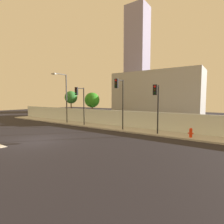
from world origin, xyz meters
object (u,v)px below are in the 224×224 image
object	(u,v)px
traffic_light_right	(120,93)
traffic_light_center	(156,98)
roadside_tree_leftmost	(71,97)
roadside_tree_midleft	(92,100)
street_lamp_curbside	(65,94)
traffic_light_left	(80,98)
fire_hydrant	(191,132)

from	to	relation	value
traffic_light_right	traffic_light_center	bearing A→B (deg)	1.90
traffic_light_right	roadside_tree_leftmost	size ratio (longest dim) A/B	1.14
roadside_tree_midleft	street_lamp_curbside	bearing A→B (deg)	-126.25
traffic_light_center	roadside_tree_midleft	xyz separation A→B (m)	(-10.43, 3.33, -0.24)
roadside_tree_midleft	traffic_light_right	bearing A→B (deg)	-27.37
traffic_light_left	roadside_tree_midleft	distance (m)	3.74
street_lamp_curbside	traffic_light_center	bearing A→B (deg)	-1.75
traffic_light_right	fire_hydrant	xyz separation A→B (m)	(6.53, 0.74, -3.29)
traffic_light_right	fire_hydrant	distance (m)	7.35
traffic_light_left	traffic_light_center	bearing A→B (deg)	1.19
traffic_light_right	fire_hydrant	size ratio (longest dim) A/B	6.57
fire_hydrant	roadside_tree_leftmost	distance (m)	17.91
traffic_light_right	roadside_tree_leftmost	world-z (taller)	traffic_light_right
traffic_light_left	traffic_light_right	distance (m)	5.49
street_lamp_curbside	roadside_tree_midleft	xyz separation A→B (m)	(2.16, 2.95, -0.84)
traffic_light_center	street_lamp_curbside	size ratio (longest dim) A/B	0.70
traffic_light_left	street_lamp_curbside	xyz separation A→B (m)	(-3.36, 0.58, 0.52)
street_lamp_curbside	traffic_light_left	bearing A→B (deg)	-9.74
roadside_tree_leftmost	street_lamp_curbside	bearing A→B (deg)	-54.83
traffic_light_center	street_lamp_curbside	world-z (taller)	street_lamp_curbside
traffic_light_left	traffic_light_right	xyz separation A→B (m)	(5.48, 0.07, 0.41)
traffic_light_right	traffic_light_left	bearing A→B (deg)	-179.29
roadside_tree_midleft	fire_hydrant	bearing A→B (deg)	-11.64
roadside_tree_leftmost	traffic_light_right	bearing A→B (deg)	-17.57
traffic_light_left	roadside_tree_midleft	xyz separation A→B (m)	(-1.20, 3.53, -0.32)
traffic_light_left	roadside_tree_leftmost	size ratio (longest dim) A/B	1.00
street_lamp_curbside	roadside_tree_midleft	size ratio (longest dim) A/B	1.52
traffic_light_center	roadside_tree_leftmost	bearing A→B (deg)	167.20
traffic_light_left	fire_hydrant	world-z (taller)	traffic_light_left
traffic_light_left	fire_hydrant	distance (m)	12.38
traffic_light_left	roadside_tree_leftmost	xyz separation A→B (m)	(-5.44, 3.53, 0.06)
roadside_tree_leftmost	roadside_tree_midleft	distance (m)	4.26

